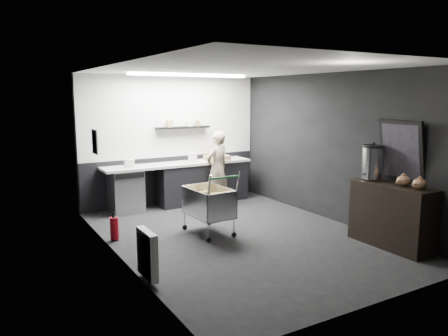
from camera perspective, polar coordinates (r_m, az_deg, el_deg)
floor at (r=7.27m, az=2.18°, el=-8.89°), size 5.50×5.50×0.00m
ceiling at (r=6.92m, az=2.32°, el=12.86°), size 5.50×5.50×0.00m
wall_back at (r=9.39m, az=-6.81°, el=3.65°), size 5.50×0.00×5.50m
wall_front at (r=4.91m, az=19.75°, el=-2.13°), size 5.50×0.00×5.50m
wall_left at (r=6.14m, az=-13.70°, el=0.40°), size 0.00×5.50×5.50m
wall_right at (r=8.21m, az=14.12°, el=2.60°), size 0.00×5.50×5.50m
kitchen_wall_panel at (r=9.33m, az=-6.82°, el=6.69°), size 3.95×0.02×1.70m
dado_panel at (r=9.49m, az=-6.66°, el=-1.47°), size 3.95×0.02×1.00m
floating_shelf at (r=9.33m, az=-5.39°, el=5.30°), size 1.20×0.22×0.04m
wall_clock at (r=9.96m, az=0.66°, el=8.65°), size 0.20×0.03×0.20m
poster at (r=7.37m, az=-16.52°, el=3.31°), size 0.02×0.30×0.40m
poster_red_band at (r=7.36m, az=-16.51°, el=3.86°), size 0.02×0.22×0.10m
radiator at (r=5.58m, az=-9.99°, el=-11.02°), size 0.10×0.50×0.60m
ceiling_strip at (r=8.53m, az=-4.52°, el=11.99°), size 2.40×0.20×0.04m
prep_counter at (r=9.28m, az=-5.12°, el=-1.97°), size 3.20×0.61×0.90m
person at (r=9.07m, az=-0.88°, el=-0.09°), size 0.65×0.52×1.57m
shopping_cart at (r=7.29m, az=-2.07°, el=-4.76°), size 0.61×0.97×1.05m
sideboard at (r=7.15m, az=20.99°, el=-4.77°), size 0.55×1.29×1.93m
fire_extinguisher at (r=7.22m, az=-14.13°, el=-7.53°), size 0.13×0.13×0.44m
cardboard_box at (r=9.49m, az=-0.92°, el=1.35°), size 0.54×0.43×0.10m
pink_tub at (r=9.27m, az=-4.13°, el=1.41°), size 0.19×0.19×0.19m
white_container at (r=8.71m, az=-12.27°, el=0.59°), size 0.19×0.16×0.16m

